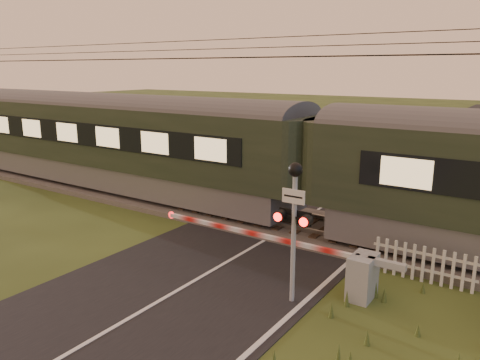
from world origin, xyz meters
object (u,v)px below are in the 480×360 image
Objects in this scene: picket_fence at (423,264)px; boom_gate at (348,270)px; crossing_signal at (294,208)px; train at (316,165)px.

boom_gate is at bearing -128.09° from picket_fence.
crossing_signal is (-0.90, -1.05, 1.62)m from boom_gate.
picket_fence is (3.81, -1.89, -1.72)m from train.
crossing_signal reaches higher than boom_gate.
boom_gate is 2.73× the size of picket_fence.
boom_gate is 2.13× the size of crossing_signal.
picket_fence is at bearing 51.91° from boom_gate.
picket_fence is at bearing 50.81° from crossing_signal.
train is at bearing 109.37° from crossing_signal.
train is 16.37× the size of picket_fence.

